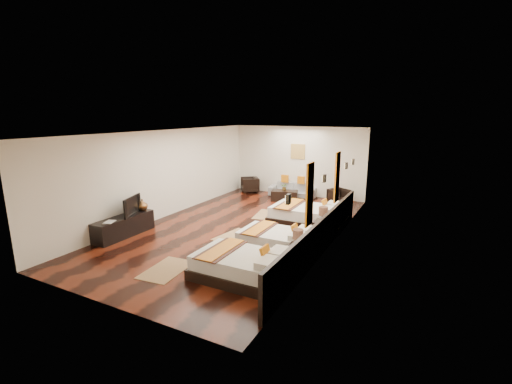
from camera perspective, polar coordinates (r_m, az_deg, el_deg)
The scene contains 30 objects.
floor at distance 10.31m, azimuth -2.64°, elevation -5.88°, with size 5.50×9.50×0.01m, color black.
ceiling at distance 9.78m, azimuth -2.82°, elevation 9.85°, with size 5.50×9.50×0.01m, color white.
back_wall at distance 14.21m, azimuth 6.88°, elevation 5.05°, with size 5.50×0.01×2.80m, color silver.
left_wall at distance 11.55m, azimuth -14.66°, elevation 2.92°, with size 0.01×9.50×2.80m, color silver.
right_wall at distance 8.93m, azimuth 12.76°, elevation 0.18°, with size 0.01×9.50×2.80m, color silver.
headboard_panel at distance 8.46m, azimuth 10.79°, elevation -7.15°, with size 0.08×6.60×0.90m, color black.
bed_near at distance 7.21m, azimuth -1.79°, elevation -12.10°, with size 2.07×1.30×0.79m.
bed_mid at distance 8.63m, azimuth 3.73°, elevation -7.95°, with size 1.91×1.20×0.73m.
bed_far at distance 10.64m, azimuth 8.67°, elevation -3.78°, with size 2.22×1.39×0.85m.
nightstand_a at distance 7.76m, azimuth 6.84°, elevation -10.06°, with size 0.44×0.44×0.86m.
nightstand_b at distance 9.46m, azimuth 10.91°, elevation -5.85°, with size 0.45×0.45×0.90m.
jute_mat_near at distance 7.92m, azimuth -14.52°, elevation -12.26°, with size 0.75×1.20×0.01m, color #9E7950.
jute_mat_mid at distance 9.61m, azimuth -3.43°, elevation -7.28°, with size 0.75×1.20×0.01m, color #9E7950.
jute_mat_far at distance 11.56m, azimuth 1.88°, elevation -3.75°, with size 0.75×1.20×0.01m, color #9E7950.
tv_console at distance 10.23m, azimuth -20.92°, elevation -5.28°, with size 0.50×1.80×0.55m, color black.
tv at distance 10.17m, azimuth -20.16°, elevation -2.14°, with size 0.93×0.12×0.53m, color black.
book at distance 9.79m, azimuth -23.59°, elevation -4.55°, with size 0.23×0.31×0.03m, color black.
figurine at distance 10.58m, azimuth -18.24°, elevation -2.00°, with size 0.32×0.32×0.33m, color brown.
sofa at distance 14.16m, azimuth 6.06°, elevation 0.41°, with size 1.88×0.73×0.55m, color gray.
armchair_left at distance 14.77m, azimuth -1.03°, elevation 1.21°, with size 0.70×0.72×0.65m, color black.
armchair_right at distance 13.17m, azimuth 13.44°, elevation -0.73°, with size 0.63×0.65×0.59m, color black.
coffee_table at distance 13.40m, azimuth 4.72°, elevation -0.60°, with size 1.00×0.50×0.40m, color black.
table_plant at distance 13.38m, azimuth 4.72°, elevation 0.85°, with size 0.24×0.21×0.27m, color #2C6321.
orange_panel_a at distance 7.09m, azimuth 8.82°, elevation -0.44°, with size 0.04×0.40×1.30m, color #D86014.
orange_panel_b at distance 9.16m, azimuth 13.21°, elevation 2.39°, with size 0.04×0.40×1.30m, color #D86014.
sconce_near at distance 6.06m, azimuth 5.33°, elevation -1.17°, with size 0.07×0.12×0.18m.
sconce_mid at distance 8.10m, azimuth 11.17°, elevation 2.21°, with size 0.07×0.12×0.18m.
sconce_far at distance 10.20m, azimuth 14.64°, elevation 4.21°, with size 0.07×0.12×0.18m.
sconce_lounge at distance 11.08m, azimuth 15.68°, elevation 4.81°, with size 0.07×0.12×0.18m.
gold_artwork at distance 14.14m, azimuth 6.90°, elevation 6.65°, with size 0.60×0.04×0.60m, color #AD873F.
Camera 1 is at (4.88, -8.46, 3.32)m, focal length 24.28 mm.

